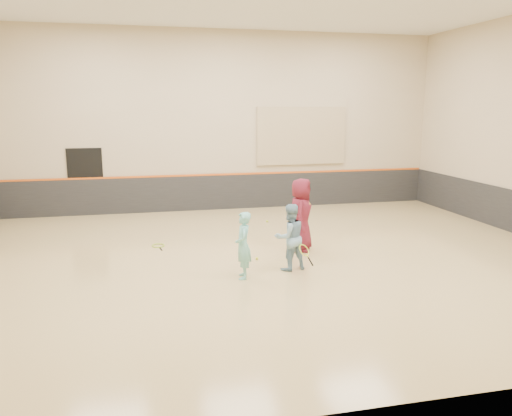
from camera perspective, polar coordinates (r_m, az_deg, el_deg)
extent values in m
cube|color=tan|center=(11.76, 0.87, -6.34)|extent=(15.00, 12.00, 0.20)
cube|color=#C5B190|center=(17.10, -3.91, 9.80)|extent=(15.00, 0.02, 6.00)
cube|color=#C5B190|center=(5.56, 15.80, 5.85)|extent=(15.00, 0.02, 6.00)
cube|color=#232326|center=(17.30, -3.78, 1.83)|extent=(14.90, 0.04, 1.20)
cube|color=#D85914|center=(17.19, -3.81, 3.86)|extent=(14.90, 0.03, 0.06)
cube|color=tan|center=(17.71, 5.22, 8.22)|extent=(3.20, 0.08, 2.00)
cube|color=black|center=(17.13, -18.87, 2.83)|extent=(1.10, 0.05, 2.20)
imported|color=#78D1CE|center=(10.30, -1.47, -4.30)|extent=(0.41, 0.56, 1.40)
imported|color=#7EA8C4|center=(10.84, 3.87, -3.34)|extent=(0.82, 0.70, 1.46)
imported|color=maroon|center=(12.28, 5.14, -0.78)|extent=(0.86, 1.03, 1.80)
sphere|color=#E4EF37|center=(11.67, 0.10, -5.78)|extent=(0.07, 0.07, 0.07)
sphere|color=#CEDA32|center=(12.21, 6.07, 0.45)|extent=(0.07, 0.07, 0.07)
sphere|color=#BCDA32|center=(15.39, 1.29, -1.52)|extent=(0.07, 0.07, 0.07)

